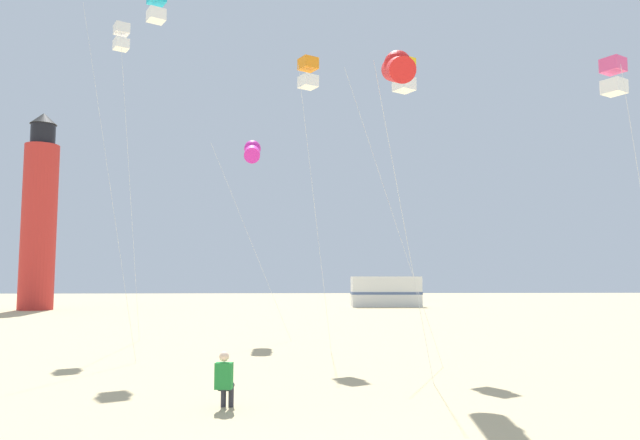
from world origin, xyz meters
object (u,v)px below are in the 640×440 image
(kite_box_orange, at_px, (308,73))
(kite_tube_scarlet, at_px, (398,68))
(kite_box_gold, at_px, (404,75))
(kite_flyer_standing, at_px, (225,379))
(kite_tube_magenta, at_px, (252,151))
(kite_box_cyan, at_px, (156,7))
(kite_box_white, at_px, (121,38))
(lighthouse_distant, at_px, (39,217))
(kite_box_rainbow, at_px, (614,77))
(rv_van_white, at_px, (386,292))

(kite_box_orange, height_order, kite_tube_scarlet, kite_box_orange)
(kite_tube_scarlet, distance_m, kite_box_gold, 4.32)
(kite_flyer_standing, xyz_separation_m, kite_tube_magenta, (-0.41, 14.65, 7.81))
(kite_tube_scarlet, xyz_separation_m, kite_box_cyan, (-7.98, 5.94, 4.34))
(kite_box_orange, distance_m, kite_tube_magenta, 5.90)
(kite_tube_scarlet, distance_m, kite_box_white, 15.07)
(kite_box_orange, xyz_separation_m, kite_tube_magenta, (-2.38, 5.04, -1.93))
(kite_tube_magenta, xyz_separation_m, lighthouse_distant, (-19.47, 24.56, -0.58))
(kite_box_rainbow, bearing_deg, lighthouse_distant, 132.80)
(kite_tube_scarlet, distance_m, lighthouse_distant, 43.12)
(kite_box_orange, relative_size, kite_box_white, 0.80)
(kite_tube_scarlet, height_order, kite_box_rainbow, kite_box_rainbow)
(kite_box_white, height_order, rv_van_white, kite_box_white)
(kite_tube_scarlet, relative_size, lighthouse_distant, 0.54)
(kite_box_cyan, xyz_separation_m, kite_box_gold, (8.95, -1.91, -3.13))
(kite_box_white, bearing_deg, kite_box_cyan, -58.89)
(kite_box_white, bearing_deg, kite_box_gold, -27.29)
(kite_tube_scarlet, xyz_separation_m, kite_tube_magenta, (-4.66, 11.17, 0.03))
(lighthouse_distant, distance_m, rv_van_white, 31.14)
(kite_box_orange, xyz_separation_m, rv_van_white, (8.33, 33.72, -8.96))
(kite_box_gold, distance_m, kite_box_rainbow, 6.62)
(kite_tube_magenta, height_order, rv_van_white, kite_tube_magenta)
(kite_box_orange, bearing_deg, lighthouse_distant, 126.43)
(kite_box_gold, xyz_separation_m, lighthouse_distant, (-25.09, 31.70, -1.77))
(kite_box_cyan, bearing_deg, lighthouse_distant, 118.45)
(kite_tube_magenta, relative_size, lighthouse_distant, 0.54)
(kite_box_white, bearing_deg, kite_tube_magenta, 12.82)
(kite_box_gold, bearing_deg, rv_van_white, 81.92)
(kite_tube_scarlet, bearing_deg, kite_box_orange, 110.39)
(kite_tube_scarlet, distance_m, kite_box_rainbow, 7.47)
(kite_box_cyan, distance_m, kite_box_rainbow, 16.17)
(kite_tube_magenta, bearing_deg, kite_box_white, -167.18)
(kite_box_orange, relative_size, kite_tube_magenta, 1.20)
(rv_van_white, bearing_deg, kite_box_orange, -102.98)
(kite_box_orange, relative_size, lighthouse_distant, 0.65)
(kite_box_cyan, height_order, kite_tube_magenta, kite_box_cyan)
(kite_box_gold, bearing_deg, lighthouse_distant, 128.37)
(kite_box_orange, xyz_separation_m, kite_box_gold, (3.24, -2.10, -0.75))
(rv_van_white, bearing_deg, lighthouse_distant, -171.33)
(kite_tube_scarlet, distance_m, kite_tube_magenta, 12.10)
(kite_box_cyan, xyz_separation_m, kite_tube_magenta, (3.32, 5.22, -4.31))
(kite_box_rainbow, bearing_deg, kite_box_gold, 161.16)
(kite_flyer_standing, relative_size, kite_box_cyan, 0.09)
(kite_box_cyan, distance_m, kite_box_white, 4.61)
(kite_flyer_standing, height_order, kite_box_rainbow, kite_box_rainbow)
(kite_box_cyan, relative_size, kite_box_white, 0.97)
(kite_tube_magenta, bearing_deg, kite_box_rainbow, -37.99)
(kite_tube_scarlet, height_order, kite_box_white, kite_box_white)
(kite_box_cyan, bearing_deg, kite_tube_scarlet, -36.67)
(kite_box_rainbow, xyz_separation_m, lighthouse_distant, (-31.33, 33.83, -1.10))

